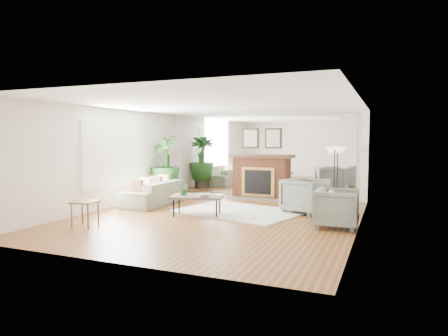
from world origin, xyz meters
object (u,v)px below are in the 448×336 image
at_px(coffee_table, 197,197).
at_px(potted_ficus, 165,165).
at_px(sofa, 155,193).
at_px(fireplace, 260,175).
at_px(armchair_front, 337,208).
at_px(armchair_back, 305,196).
at_px(side_table, 85,205).
at_px(floor_lamp, 335,155).

height_order(coffee_table, potted_ficus, potted_ficus).
bearing_deg(sofa, coffee_table, 60.61).
height_order(fireplace, armchair_front, fireplace).
bearing_deg(sofa, armchair_back, 94.20).
bearing_deg(armchair_front, armchair_back, 31.61).
relative_size(sofa, armchair_front, 2.50).
bearing_deg(potted_ficus, coffee_table, -45.31).
height_order(armchair_back, side_table, armchair_back).
distance_m(armchair_front, side_table, 4.98).
xyz_separation_m(coffee_table, potted_ficus, (-2.12, 2.15, 0.55)).
distance_m(fireplace, sofa, 3.16).
height_order(armchair_front, potted_ficus, potted_ficus).
height_order(side_table, potted_ficus, potted_ficus).
distance_m(fireplace, armchair_front, 4.17).
height_order(sofa, armchair_front, armchair_front).
relative_size(armchair_back, side_table, 1.74).
distance_m(fireplace, coffee_table, 3.26).
relative_size(armchair_back, potted_ficus, 0.49).
xyz_separation_m(sofa, armchair_back, (3.91, 0.30, 0.10)).
bearing_deg(floor_lamp, sofa, -154.23).
bearing_deg(potted_ficus, side_table, -81.82).
height_order(sofa, potted_ficus, potted_ficus).
xyz_separation_m(fireplace, coffee_table, (-0.48, -3.21, -0.23)).
height_order(coffee_table, side_table, side_table).
bearing_deg(floor_lamp, armchair_front, -81.79).
bearing_deg(potted_ficus, sofa, -71.00).
distance_m(coffee_table, side_table, 2.44).
relative_size(side_table, floor_lamp, 0.34).
bearing_deg(floor_lamp, armchair_back, -103.52).
height_order(coffee_table, armchair_front, armchair_front).
relative_size(coffee_table, armchair_back, 1.44).
xyz_separation_m(coffee_table, armchair_back, (2.20, 1.26, -0.02)).
relative_size(armchair_front, side_table, 1.63).
distance_m(fireplace, armchair_back, 2.62).
bearing_deg(fireplace, potted_ficus, -157.68).
bearing_deg(potted_ficus, fireplace, 22.32).
xyz_separation_m(armchair_front, potted_ficus, (-5.20, 2.18, 0.59)).
bearing_deg(side_table, armchair_front, 21.85).
bearing_deg(armchair_front, fireplace, 36.11).
height_order(fireplace, floor_lamp, fireplace).
bearing_deg(floor_lamp, coffee_table, -130.76).
relative_size(fireplace, floor_lamp, 1.35).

